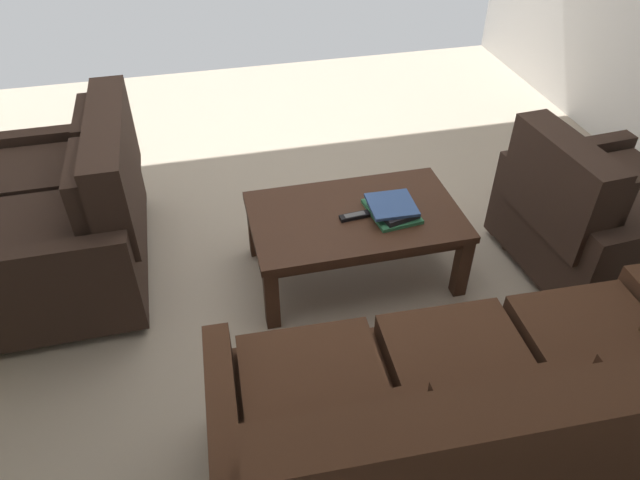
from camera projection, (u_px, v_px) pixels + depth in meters
The scene contains 7 objects.
ground_plane at pixel (307, 252), 3.43m from camera, with size 5.04×5.63×0.01m, color tan.
sofa_main at pixel (472, 421), 2.11m from camera, with size 1.89×0.88×0.86m.
loveseat_near at pixel (73, 214), 3.08m from camera, with size 0.83×1.23×0.91m.
coffee_table at pixel (355, 223), 3.07m from camera, with size 1.10×0.67×0.41m.
armchair_side at pixel (594, 216), 3.11m from camera, with size 0.93×0.93×0.86m.
book_stack at pixel (392, 209), 3.01m from camera, with size 0.26×0.31×0.07m.
tv_remote at pixel (355, 216), 3.00m from camera, with size 0.16×0.06×0.02m.
Camera 1 is at (0.53, 2.57, 2.21)m, focal length 32.56 mm.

